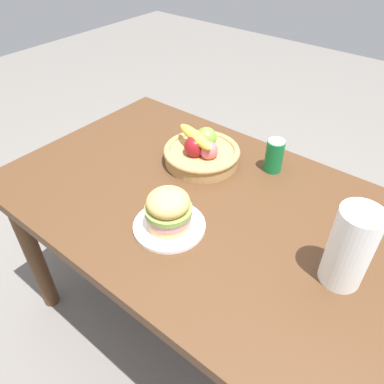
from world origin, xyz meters
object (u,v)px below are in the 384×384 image
soda_can (274,156)px  paper_towel_roll (350,248)px  sandwich (168,209)px  fruit_basket (201,152)px  plate (169,226)px

soda_can → paper_towel_roll: 0.51m
sandwich → soda_can: bearing=78.3°
sandwich → fruit_basket: bearing=112.2°
plate → paper_towel_roll: size_ratio=0.94×
sandwich → paper_towel_roll: bearing=16.3°
plate → soda_can: 0.48m
soda_can → paper_towel_roll: paper_towel_roll is taller
plate → paper_towel_roll: bearing=16.3°
sandwich → fruit_basket: (-0.14, 0.34, -0.03)m
plate → fruit_basket: fruit_basket is taller
fruit_basket → soda_can: bearing=27.9°
fruit_basket → paper_towel_roll: size_ratio=1.21×
sandwich → paper_towel_roll: 0.51m
fruit_basket → sandwich: bearing=-67.8°
paper_towel_roll → plate: bearing=-163.7°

